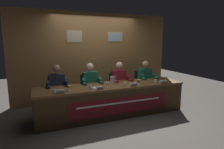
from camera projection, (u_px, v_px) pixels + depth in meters
name	position (u px, v px, depth m)	size (l,w,h in m)	color
ground_plane	(112.00, 114.00, 4.58)	(12.00, 12.00, 0.00)	#4C4742
wall_back_panelled	(95.00, 57.00, 5.59)	(4.78, 0.14, 2.60)	brown
conference_table	(114.00, 95.00, 4.39)	(3.58, 0.87, 0.74)	brown
chair_far_left	(57.00, 95.00, 4.62)	(0.44, 0.44, 0.91)	black
panelist_far_left	(57.00, 86.00, 4.39)	(0.51, 0.48, 1.24)	black
nameplate_far_left	(60.00, 91.00, 3.69)	(0.18, 0.06, 0.08)	white
juice_glass_far_left	(69.00, 87.00, 3.86)	(0.06, 0.06, 0.12)	white
water_cup_far_left	(54.00, 91.00, 3.71)	(0.06, 0.06, 0.08)	silver
chair_center_left	(89.00, 92.00, 4.92)	(0.44, 0.44, 0.91)	black
panelist_center_left	(91.00, 83.00, 4.69)	(0.51, 0.48, 1.24)	black
nameplate_center_left	(100.00, 88.00, 3.98)	(0.16, 0.06, 0.08)	white
juice_glass_center_left	(107.00, 84.00, 4.15)	(0.06, 0.06, 0.12)	white
water_cup_center_left	(90.00, 87.00, 4.03)	(0.06, 0.06, 0.08)	silver
chair_center_right	(117.00, 89.00, 5.22)	(0.44, 0.44, 0.91)	black
panelist_center_right	(120.00, 81.00, 4.99)	(0.51, 0.48, 1.24)	black
nameplate_center_right	(134.00, 85.00, 4.30)	(0.17, 0.06, 0.08)	white
juice_glass_center_right	(139.00, 81.00, 4.44)	(0.06, 0.06, 0.12)	white
water_cup_center_right	(125.00, 84.00, 4.31)	(0.06, 0.06, 0.08)	silver
chair_far_right	(142.00, 86.00, 5.53)	(0.44, 0.44, 0.91)	black
panelist_far_right	(146.00, 79.00, 5.30)	(0.51, 0.48, 1.24)	black
nameplate_far_right	(163.00, 82.00, 4.60)	(0.20, 0.06, 0.08)	white
juice_glass_far_right	(166.00, 78.00, 4.79)	(0.06, 0.06, 0.12)	white
water_cup_far_right	(155.00, 81.00, 4.64)	(0.06, 0.06, 0.08)	silver
water_pitcher_central	(112.00, 80.00, 4.49)	(0.15, 0.10, 0.21)	silver
document_stack_center_left	(97.00, 88.00, 4.15)	(0.23, 0.18, 0.01)	white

